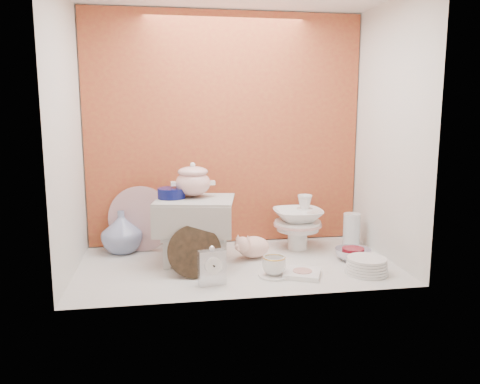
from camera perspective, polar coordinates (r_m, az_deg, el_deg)
The scene contains 17 objects.
ground at distance 2.76m, azimuth -0.35°, elevation -8.72°, with size 1.80×1.80×0.00m, color silver.
niche_shell at distance 2.79m, azimuth -0.95°, elevation 10.92°, with size 1.86×1.03×1.53m.
step_stool at distance 2.76m, azimuth -5.37°, elevation -4.65°, with size 0.44×0.37×0.38m, color silver, non-canonical shape.
soup_tureen at distance 2.75m, azimuth -5.70°, elevation 1.49°, with size 0.24×0.24×0.20m, color white, non-canonical shape.
cobalt_bowl at distance 2.74m, azimuth -8.25°, elevation -0.14°, with size 0.16×0.16×0.06m, color #0A1050.
floral_platter at distance 3.03m, azimuth -11.90°, elevation -3.18°, with size 0.41×0.05×0.41m, color silver, non-canonical shape.
blue_white_vase at distance 3.04m, azimuth -14.07°, elevation -4.68°, with size 0.25×0.25×0.26m, color silver.
lacquer_tray at distance 2.55m, azimuth -5.52°, elevation -7.16°, with size 0.29×0.13×0.27m, color black, non-canonical shape.
mantel_clock at distance 2.42m, azimuth -3.40°, elevation -8.87°, with size 0.14×0.05×0.20m, color silver.
plush_pig at distance 2.84m, azimuth 1.63°, elevation -6.60°, with size 0.24×0.17×0.14m, color beige.
teacup_saucer at distance 2.57m, azimuth 4.10°, elevation -9.99°, with size 0.17×0.17×0.01m, color white.
gold_rim_teacup at distance 2.55m, azimuth 4.12°, elevation -8.81°, with size 0.13×0.13×0.10m, color white.
lattice_dish at distance 2.59m, azimuth 7.52°, elevation -9.71°, with size 0.19×0.19×0.03m, color white.
dinner_plate_stack at distance 2.69m, azimuth 15.03°, elevation -8.55°, with size 0.23×0.23×0.09m, color white.
crystal_bowl at distance 2.91m, azimuth 13.45°, elevation -7.32°, with size 0.21×0.21×0.07m, color silver.
clear_glass_vase at distance 3.16m, azimuth 13.30°, elevation -4.49°, with size 0.11×0.11×0.22m, color silver.
porcelain_tower at distance 3.03m, azimuth 6.98°, elevation -3.61°, with size 0.31×0.31×0.35m, color white, non-canonical shape.
Camera 1 is at (-0.41, -2.58, 0.88)m, focal length 35.40 mm.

